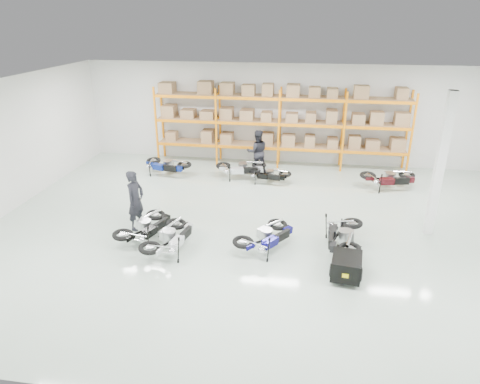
% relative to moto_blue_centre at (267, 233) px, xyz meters
% --- Properties ---
extents(room, '(18.00, 18.00, 18.00)m').
position_rel_moto_blue_centre_xyz_m(room, '(-0.21, 1.33, 1.69)').
color(room, '#ADC1B1').
rests_on(room, ground).
extents(pallet_rack, '(11.28, 0.98, 3.62)m').
position_rel_moto_blue_centre_xyz_m(pallet_rack, '(-0.21, 7.78, 1.70)').
color(pallet_rack, orange).
rests_on(pallet_rack, ground).
extents(structural_column, '(0.25, 0.25, 4.50)m').
position_rel_moto_blue_centre_xyz_m(structural_column, '(4.99, 1.83, 1.69)').
color(structural_column, white).
rests_on(structural_column, ground).
extents(moto_blue_centre, '(1.81, 2.02, 1.19)m').
position_rel_moto_blue_centre_xyz_m(moto_blue_centre, '(0.00, 0.00, 0.00)').
color(moto_blue_centre, '#0A0850').
rests_on(moto_blue_centre, ground).
extents(moto_silver_left, '(1.27, 2.02, 1.22)m').
position_rel_moto_blue_centre_xyz_m(moto_silver_left, '(-2.76, -0.51, 0.01)').
color(moto_silver_left, silver).
rests_on(moto_silver_left, ground).
extents(moto_black_far_left, '(1.47, 2.03, 1.19)m').
position_rel_moto_blue_centre_xyz_m(moto_black_far_left, '(-3.73, 0.04, 0.00)').
color(moto_black_far_left, black).
rests_on(moto_black_far_left, ground).
extents(moto_touring_right, '(1.19, 2.02, 1.24)m').
position_rel_moto_blue_centre_xyz_m(moto_touring_right, '(2.20, 0.39, 0.02)').
color(moto_touring_right, black).
rests_on(moto_touring_right, ground).
extents(trailer, '(0.86, 1.61, 0.66)m').
position_rel_moto_blue_centre_xyz_m(trailer, '(2.20, -1.21, -0.17)').
color(trailer, black).
rests_on(trailer, ground).
extents(moto_back_a, '(2.02, 1.32, 1.20)m').
position_rel_moto_blue_centre_xyz_m(moto_back_a, '(-4.93, 5.74, 0.01)').
color(moto_back_a, navy).
rests_on(moto_back_a, ground).
extents(moto_back_b, '(2.00, 1.27, 1.20)m').
position_rel_moto_blue_centre_xyz_m(moto_back_b, '(-1.64, 5.87, 0.00)').
color(moto_back_b, silver).
rests_on(moto_back_b, ground).
extents(moto_back_c, '(1.69, 1.07, 1.02)m').
position_rel_moto_blue_centre_xyz_m(moto_back_c, '(-0.46, 5.45, -0.08)').
color(moto_back_c, black).
rests_on(moto_back_c, ground).
extents(moto_back_d, '(2.04, 1.28, 1.23)m').
position_rel_moto_blue_centre_xyz_m(moto_back_d, '(4.36, 5.54, 0.02)').
color(moto_back_d, '#3D0C12').
rests_on(moto_back_d, ground).
extents(person_left, '(0.63, 0.81, 1.97)m').
position_rel_moto_blue_centre_xyz_m(person_left, '(-4.28, 0.73, 0.42)').
color(person_left, black).
rests_on(person_left, ground).
extents(person_back, '(1.08, 0.93, 1.92)m').
position_rel_moto_blue_centre_xyz_m(person_back, '(-1.06, 6.58, 0.40)').
color(person_back, black).
rests_on(person_back, ground).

